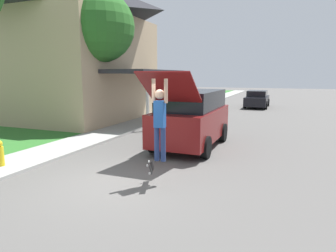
{
  "coord_description": "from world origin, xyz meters",
  "views": [
    {
      "loc": [
        4.04,
        -6.28,
        2.71
      ],
      "look_at": [
        0.77,
        1.91,
        1.2
      ],
      "focal_mm": 32.0,
      "sensor_mm": 36.0,
      "label": 1
    }
  ],
  "objects_px": {
    "lawn_tree_far": "(99,27)",
    "suv_parked": "(192,117)",
    "skateboarder": "(160,119)",
    "skateboard": "(151,167)",
    "car_down_street": "(257,99)",
    "fire_hydrant": "(0,154)"
  },
  "relations": [
    {
      "from": "skateboard",
      "to": "lawn_tree_far",
      "type": "bearing_deg",
      "value": 131.84
    },
    {
      "from": "suv_parked",
      "to": "skateboard",
      "type": "height_order",
      "value": "suv_parked"
    },
    {
      "from": "skateboard",
      "to": "fire_hydrant",
      "type": "xyz_separation_m",
      "value": [
        -4.62,
        -0.43,
        -0.03
      ]
    },
    {
      "from": "car_down_street",
      "to": "skateboarder",
      "type": "distance_m",
      "value": 19.72
    },
    {
      "from": "skateboarder",
      "to": "skateboard",
      "type": "distance_m",
      "value": 1.19
    },
    {
      "from": "car_down_street",
      "to": "skateboarder",
      "type": "height_order",
      "value": "skateboarder"
    },
    {
      "from": "lawn_tree_far",
      "to": "skateboarder",
      "type": "relative_size",
      "value": 3.31
    },
    {
      "from": "car_down_street",
      "to": "fire_hydrant",
      "type": "distance_m",
      "value": 20.96
    },
    {
      "from": "lawn_tree_far",
      "to": "suv_parked",
      "type": "distance_m",
      "value": 6.95
    },
    {
      "from": "car_down_street",
      "to": "suv_parked",
      "type": "bearing_deg",
      "value": -93.4
    },
    {
      "from": "car_down_street",
      "to": "fire_hydrant",
      "type": "height_order",
      "value": "car_down_street"
    },
    {
      "from": "skateboard",
      "to": "skateboarder",
      "type": "bearing_deg",
      "value": 49.0
    },
    {
      "from": "lawn_tree_far",
      "to": "car_down_street",
      "type": "xyz_separation_m",
      "value": [
        6.32,
        13.49,
        -4.29
      ]
    },
    {
      "from": "lawn_tree_far",
      "to": "car_down_street",
      "type": "bearing_deg",
      "value": 64.89
    },
    {
      "from": "fire_hydrant",
      "to": "skateboard",
      "type": "bearing_deg",
      "value": 5.26
    },
    {
      "from": "car_down_street",
      "to": "skateboarder",
      "type": "relative_size",
      "value": 2.14
    },
    {
      "from": "lawn_tree_far",
      "to": "fire_hydrant",
      "type": "xyz_separation_m",
      "value": [
        1.08,
        -6.8,
        -4.52
      ]
    },
    {
      "from": "skateboarder",
      "to": "skateboard",
      "type": "xyz_separation_m",
      "value": [
        -0.15,
        -0.18,
        -1.17
      ]
    },
    {
      "from": "skateboarder",
      "to": "fire_hydrant",
      "type": "height_order",
      "value": "skateboarder"
    },
    {
      "from": "suv_parked",
      "to": "fire_hydrant",
      "type": "relative_size",
      "value": 6.86
    },
    {
      "from": "lawn_tree_far",
      "to": "suv_parked",
      "type": "height_order",
      "value": "lawn_tree_far"
    },
    {
      "from": "lawn_tree_far",
      "to": "skateboarder",
      "type": "distance_m",
      "value": 9.16
    }
  ]
}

